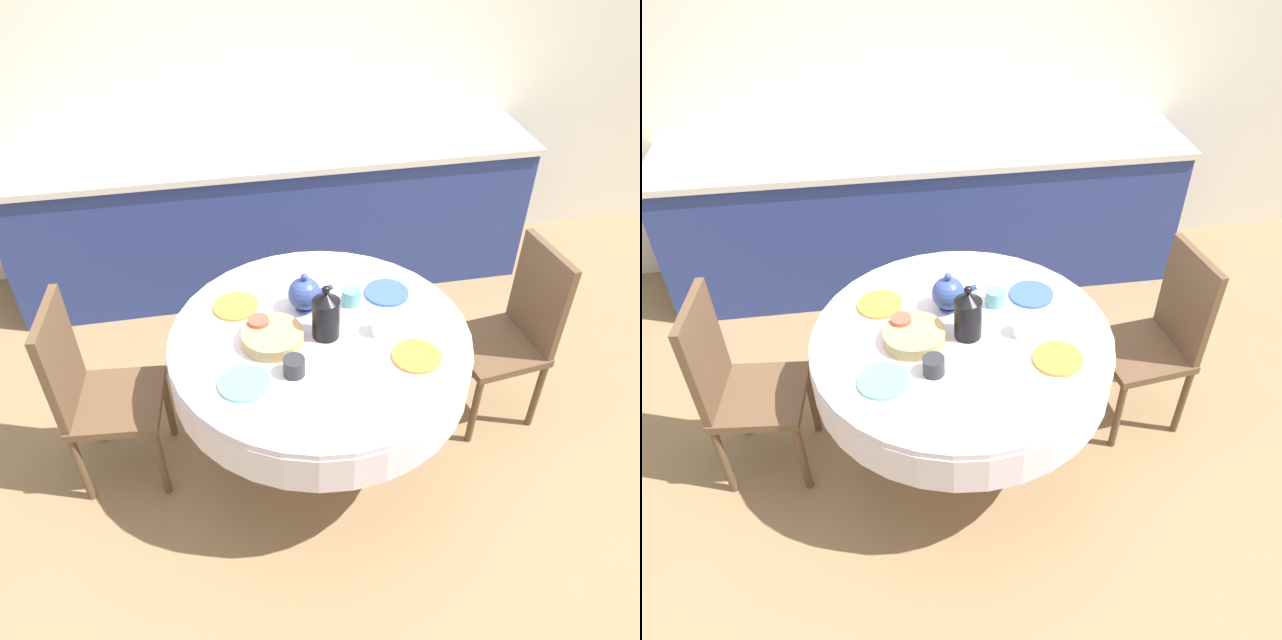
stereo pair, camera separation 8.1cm
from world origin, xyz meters
The scene contains 17 objects.
ground_plane centered at (0.00, 0.00, 0.00)m, with size 12.00×12.00×0.00m, color #8E704C.
wall_back centered at (0.00, 1.87, 1.30)m, with size 7.00×0.05×2.60m.
kitchen_counter centered at (0.00, 1.54, 0.46)m, with size 3.24×0.64×0.93m.
dining_table centered at (0.00, 0.00, 0.64)m, with size 1.30×1.30×0.77m.
chair_left centered at (0.99, 0.12, 0.53)m, with size 0.45×0.45×0.98m.
chair_right centered at (-0.99, 0.09, 0.53)m, with size 0.44×0.44×0.98m.
plate_near_left centered at (-0.35, -0.24, 0.77)m, with size 0.20×0.20×0.01m, color #60BCB7.
cup_near_left centered at (-0.15, -0.21, 0.81)m, with size 0.09×0.09×0.08m, color #28282D.
plate_near_right centered at (0.36, -0.22, 0.77)m, with size 0.20×0.20×0.01m, color orange.
cup_near_right centered at (0.26, -0.04, 0.81)m, with size 0.09×0.09×0.08m, color white.
plate_far_left centered at (-0.34, 0.25, 0.77)m, with size 0.20×0.20×0.01m, color orange.
cup_far_left centered at (-0.25, 0.06, 0.81)m, with size 0.09×0.09×0.08m, color #CC4C3D.
plate_far_right centered at (0.36, 0.22, 0.77)m, with size 0.20×0.20×0.01m, color #3856AD.
cup_far_right centered at (0.18, 0.19, 0.81)m, with size 0.09×0.09×0.08m, color #5BA39E.
coffee_carafe centered at (0.02, -0.01, 0.88)m, with size 0.12×0.12×0.26m.
teapot centered at (-0.03, 0.19, 0.85)m, with size 0.20×0.15×0.19m.
bread_basket centered at (-0.20, -0.01, 0.80)m, with size 0.26×0.26×0.06m, color tan.
Camera 1 is at (-0.38, -1.98, 2.51)m, focal length 35.00 mm.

